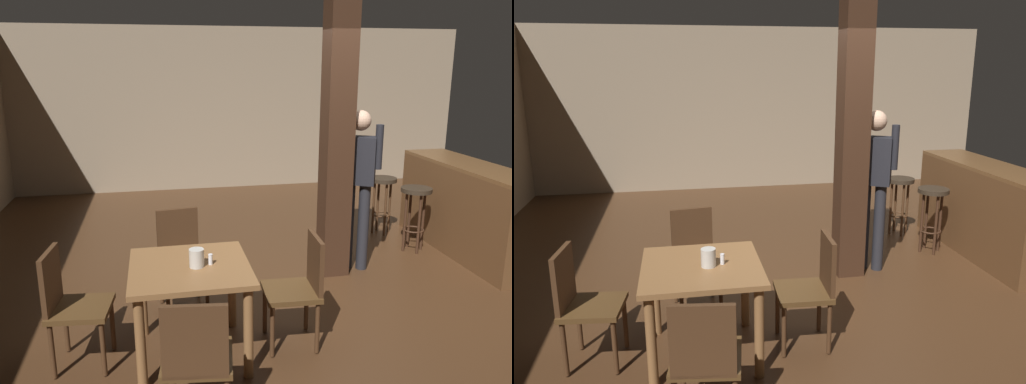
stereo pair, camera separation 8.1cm
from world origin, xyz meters
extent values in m
plane|color=#422816|center=(0.00, 0.00, 0.00)|extent=(10.80, 10.80, 0.00)
cube|color=gray|center=(0.00, 4.50, 1.40)|extent=(8.00, 0.10, 2.80)
cube|color=#382114|center=(0.21, 0.43, 1.40)|extent=(0.28, 0.28, 2.80)
cube|color=brown|center=(-1.39, -0.86, 0.71)|extent=(0.88, 0.88, 0.04)
cylinder|color=brown|center=(-1.02, -0.49, 0.35)|extent=(0.07, 0.07, 0.69)
cylinder|color=brown|center=(-1.76, -0.49, 0.35)|extent=(0.07, 0.07, 0.69)
cylinder|color=brown|center=(-1.02, -1.23, 0.35)|extent=(0.07, 0.07, 0.69)
cylinder|color=brown|center=(-1.76, -1.23, 0.35)|extent=(0.07, 0.07, 0.69)
cube|color=#4C3319|center=(-1.41, -1.63, 0.45)|extent=(0.47, 0.47, 0.04)
cube|color=#422816|center=(-1.44, -1.82, 0.68)|extent=(0.38, 0.09, 0.45)
cylinder|color=#422816|center=(-1.56, -1.43, 0.23)|extent=(0.04, 0.04, 0.43)
cylinder|color=#422816|center=(-1.21, -1.48, 0.23)|extent=(0.04, 0.04, 0.43)
cube|color=#4C3319|center=(-1.41, -0.10, 0.45)|extent=(0.48, 0.48, 0.04)
cube|color=#422816|center=(-1.44, 0.09, 0.68)|extent=(0.38, 0.09, 0.45)
cylinder|color=#422816|center=(-1.21, -0.25, 0.23)|extent=(0.04, 0.04, 0.43)
cylinder|color=#422816|center=(-1.56, -0.30, 0.23)|extent=(0.04, 0.04, 0.43)
cylinder|color=#422816|center=(-1.26, 0.09, 0.23)|extent=(0.04, 0.04, 0.43)
cylinder|color=#422816|center=(-1.61, 0.04, 0.23)|extent=(0.04, 0.04, 0.43)
cube|color=#4C3319|center=(-0.62, -0.86, 0.45)|extent=(0.44, 0.44, 0.04)
cube|color=#422816|center=(-0.43, -0.87, 0.68)|extent=(0.06, 0.38, 0.45)
cylinder|color=#422816|center=(-0.80, -1.03, 0.23)|extent=(0.04, 0.04, 0.43)
cylinder|color=#422816|center=(-0.78, -0.68, 0.23)|extent=(0.04, 0.04, 0.43)
cylinder|color=#422816|center=(-0.45, -1.05, 0.23)|extent=(0.04, 0.04, 0.43)
cylinder|color=#422816|center=(-0.43, -0.70, 0.23)|extent=(0.04, 0.04, 0.43)
cube|color=#4C3319|center=(-2.19, -0.83, 0.45)|extent=(0.46, 0.46, 0.04)
cube|color=#422816|center=(-2.38, -0.80, 0.68)|extent=(0.08, 0.38, 0.45)
cylinder|color=#422816|center=(-1.99, -0.67, 0.23)|extent=(0.04, 0.04, 0.43)
cylinder|color=#422816|center=(-2.03, -1.02, 0.23)|extent=(0.04, 0.04, 0.43)
cylinder|color=#422816|center=(-2.34, -0.63, 0.23)|extent=(0.04, 0.04, 0.43)
cylinder|color=#422816|center=(-2.38, -0.98, 0.23)|extent=(0.04, 0.04, 0.43)
cylinder|color=beige|center=(-1.34, -0.89, 0.80)|extent=(0.11, 0.11, 0.14)
cylinder|color=silver|center=(-1.24, -0.87, 0.77)|extent=(0.03, 0.03, 0.08)
cube|color=black|center=(0.48, 0.48, 1.20)|extent=(0.39, 0.34, 0.50)
sphere|color=tan|center=(0.48, 0.48, 1.61)|extent=(0.28, 0.28, 0.21)
cylinder|color=#232328|center=(0.55, 0.45, 0.47)|extent=(0.16, 0.16, 0.95)
cylinder|color=#232328|center=(0.41, 0.52, 0.47)|extent=(0.16, 0.16, 0.95)
cylinder|color=black|center=(0.65, 0.39, 1.35)|extent=(0.11, 0.11, 0.46)
cylinder|color=black|center=(0.31, 0.58, 1.35)|extent=(0.11, 0.11, 0.46)
cube|color=brown|center=(1.96, 0.69, 1.04)|extent=(0.56, 2.12, 0.04)
cube|color=brown|center=(1.86, 0.69, 0.51)|extent=(0.36, 2.12, 1.02)
cylinder|color=#2D2319|center=(1.37, 0.83, 0.75)|extent=(0.36, 0.36, 0.05)
torus|color=#382114|center=(1.37, 0.83, 0.26)|extent=(0.25, 0.25, 0.02)
cylinder|color=#382114|center=(1.37, 0.95, 0.36)|extent=(0.03, 0.03, 0.73)
cylinder|color=#382114|center=(1.37, 0.72, 0.36)|extent=(0.03, 0.03, 0.73)
cylinder|color=#382114|center=(1.49, 0.83, 0.36)|extent=(0.03, 0.03, 0.73)
cylinder|color=#382114|center=(1.25, 0.83, 0.36)|extent=(0.03, 0.03, 0.73)
cylinder|color=#2D2319|center=(1.28, 1.52, 0.72)|extent=(0.35, 0.35, 0.05)
torus|color=#422816|center=(1.28, 1.52, 0.25)|extent=(0.25, 0.25, 0.02)
cylinder|color=#422816|center=(1.28, 1.63, 0.35)|extent=(0.03, 0.03, 0.70)
cylinder|color=#422816|center=(1.28, 1.40, 0.35)|extent=(0.03, 0.03, 0.70)
cylinder|color=#422816|center=(1.39, 1.52, 0.35)|extent=(0.03, 0.03, 0.70)
cylinder|color=#422816|center=(1.17, 1.52, 0.35)|extent=(0.03, 0.03, 0.70)
camera|label=1|loc=(-1.60, -4.32, 2.18)|focal=35.00mm
camera|label=2|loc=(-1.52, -4.33, 2.18)|focal=35.00mm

